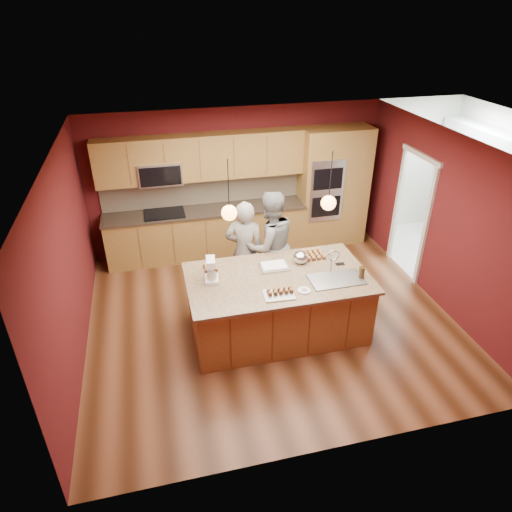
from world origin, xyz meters
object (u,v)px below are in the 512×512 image
object	(u,v)px
person_left	(245,252)
person_right	(270,246)
stand_mixer	(211,272)
mixing_bowl	(301,257)
island	(278,304)

from	to	relation	value
person_left	person_right	size ratio (longest dim) A/B	0.94
person_right	stand_mixer	distance (m)	1.37
person_left	stand_mixer	size ratio (longest dim) A/B	4.95
person_left	mixing_bowl	bearing A→B (deg)	155.89
island	person_left	xyz separation A→B (m)	(-0.28, 0.97, 0.37)
person_left	stand_mixer	world-z (taller)	person_left
stand_mixer	mixing_bowl	size ratio (longest dim) A/B	1.55
stand_mixer	mixing_bowl	xyz separation A→B (m)	(1.35, 0.18, -0.06)
mixing_bowl	stand_mixer	bearing A→B (deg)	-172.60
island	person_right	distance (m)	1.07
island	stand_mixer	world-z (taller)	island
person_left	mixing_bowl	xyz separation A→B (m)	(0.69, -0.67, 0.18)
island	stand_mixer	bearing A→B (deg)	172.13
person_right	stand_mixer	xyz separation A→B (m)	(-1.06, -0.84, 0.18)
island	stand_mixer	xyz separation A→B (m)	(-0.94, 0.13, 0.61)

